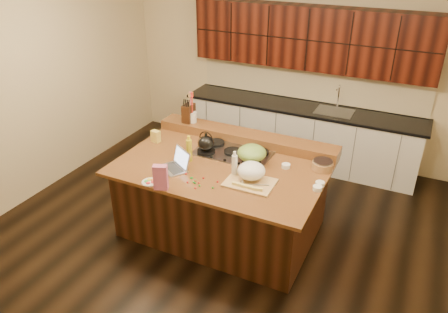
% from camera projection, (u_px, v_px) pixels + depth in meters
% --- Properties ---
extents(room, '(5.52, 5.02, 2.72)m').
position_uv_depth(room, '(222.00, 131.00, 4.89)').
color(room, black).
rests_on(room, ground).
extents(island, '(2.40, 1.60, 0.92)m').
position_uv_depth(island, '(222.00, 197.00, 5.30)').
color(island, black).
rests_on(island, ground).
extents(back_ledge, '(2.40, 0.30, 0.12)m').
position_uv_depth(back_ledge, '(246.00, 137.00, 5.62)').
color(back_ledge, black).
rests_on(back_ledge, island).
extents(cooktop, '(0.92, 0.52, 0.05)m').
position_uv_depth(cooktop, '(233.00, 153.00, 5.32)').
color(cooktop, gray).
rests_on(cooktop, island).
extents(back_counter, '(3.70, 0.66, 2.40)m').
position_uv_depth(back_counter, '(303.00, 102.00, 6.72)').
color(back_counter, silver).
rests_on(back_counter, ground).
extents(kettle, '(0.25, 0.25, 0.18)m').
position_uv_depth(kettle, '(206.00, 143.00, 5.28)').
color(kettle, black).
rests_on(kettle, cooktop).
extents(green_bowl, '(0.44, 0.44, 0.19)m').
position_uv_depth(green_bowl, '(252.00, 153.00, 5.05)').
color(green_bowl, olive).
rests_on(green_bowl, cooktop).
extents(laptop, '(0.41, 0.39, 0.22)m').
position_uv_depth(laptop, '(177.00, 164.00, 4.98)').
color(laptop, '#B7B7BC').
rests_on(laptop, island).
extents(oil_bottle, '(0.09, 0.09, 0.27)m').
position_uv_depth(oil_bottle, '(189.00, 150.00, 5.11)').
color(oil_bottle, gold).
rests_on(oil_bottle, island).
extents(vinegar_bottle, '(0.07, 0.07, 0.25)m').
position_uv_depth(vinegar_bottle, '(235.00, 166.00, 4.80)').
color(vinegar_bottle, silver).
rests_on(vinegar_bottle, island).
extents(wooden_tray, '(0.53, 0.42, 0.21)m').
position_uv_depth(wooden_tray, '(251.00, 174.00, 4.71)').
color(wooden_tray, tan).
rests_on(wooden_tray, island).
extents(ramekin_a, '(0.13, 0.13, 0.04)m').
position_uv_depth(ramekin_a, '(320.00, 184.00, 4.66)').
color(ramekin_a, white).
rests_on(ramekin_a, island).
extents(ramekin_b, '(0.13, 0.13, 0.04)m').
position_uv_depth(ramekin_b, '(286.00, 166.00, 5.01)').
color(ramekin_b, white).
rests_on(ramekin_b, island).
extents(ramekin_c, '(0.12, 0.12, 0.04)m').
position_uv_depth(ramekin_c, '(317.00, 188.00, 4.58)').
color(ramekin_c, white).
rests_on(ramekin_c, island).
extents(strainer_bowl, '(0.26, 0.26, 0.09)m').
position_uv_depth(strainer_bowl, '(322.00, 166.00, 4.97)').
color(strainer_bowl, '#996B3F').
rests_on(strainer_bowl, island).
extents(kitchen_timer, '(0.10, 0.10, 0.07)m').
position_uv_depth(kitchen_timer, '(242.00, 182.00, 4.67)').
color(kitchen_timer, silver).
rests_on(kitchen_timer, island).
extents(pink_bag, '(0.17, 0.13, 0.28)m').
position_uv_depth(pink_bag, '(161.00, 177.00, 4.55)').
color(pink_bag, '#BE5981').
rests_on(pink_bag, island).
extents(candy_plate, '(0.19, 0.19, 0.01)m').
position_uv_depth(candy_plate, '(150.00, 182.00, 4.72)').
color(candy_plate, white).
rests_on(candy_plate, island).
extents(package_box, '(0.12, 0.09, 0.15)m').
position_uv_depth(package_box, '(156.00, 136.00, 5.59)').
color(package_box, '#E0C64F').
rests_on(package_box, island).
extents(utensil_crock, '(0.13, 0.13, 0.14)m').
position_uv_depth(utensil_crock, '(192.00, 117.00, 5.87)').
color(utensil_crock, white).
rests_on(utensil_crock, back_ledge).
extents(knife_block, '(0.13, 0.20, 0.24)m').
position_uv_depth(knife_block, '(189.00, 113.00, 5.86)').
color(knife_block, black).
rests_on(knife_block, back_ledge).
extents(gumdrop_0, '(0.02, 0.02, 0.02)m').
position_uv_depth(gumdrop_0, '(218.00, 182.00, 4.73)').
color(gumdrop_0, red).
rests_on(gumdrop_0, island).
extents(gumdrop_1, '(0.02, 0.02, 0.02)m').
position_uv_depth(gumdrop_1, '(192.00, 178.00, 4.80)').
color(gumdrop_1, '#198C26').
rests_on(gumdrop_1, island).
extents(gumdrop_2, '(0.02, 0.02, 0.02)m').
position_uv_depth(gumdrop_2, '(195.00, 188.00, 4.61)').
color(gumdrop_2, red).
rests_on(gumdrop_2, island).
extents(gumdrop_3, '(0.02, 0.02, 0.02)m').
position_uv_depth(gumdrop_3, '(191.00, 178.00, 4.80)').
color(gumdrop_3, '#198C26').
rests_on(gumdrop_3, island).
extents(gumdrop_4, '(0.02, 0.02, 0.02)m').
position_uv_depth(gumdrop_4, '(195.00, 181.00, 4.74)').
color(gumdrop_4, red).
rests_on(gumdrop_4, island).
extents(gumdrop_5, '(0.02, 0.02, 0.02)m').
position_uv_depth(gumdrop_5, '(195.00, 180.00, 4.76)').
color(gumdrop_5, '#198C26').
rests_on(gumdrop_5, island).
extents(gumdrop_6, '(0.02, 0.02, 0.02)m').
position_uv_depth(gumdrop_6, '(203.00, 178.00, 4.79)').
color(gumdrop_6, red).
rests_on(gumdrop_6, island).
extents(gumdrop_7, '(0.02, 0.02, 0.02)m').
position_uv_depth(gumdrop_7, '(195.00, 183.00, 4.70)').
color(gumdrop_7, '#198C26').
rests_on(gumdrop_7, island).
extents(gumdrop_8, '(0.02, 0.02, 0.02)m').
position_uv_depth(gumdrop_8, '(187.00, 182.00, 4.71)').
color(gumdrop_8, red).
rests_on(gumdrop_8, island).
extents(gumdrop_9, '(0.02, 0.02, 0.02)m').
position_uv_depth(gumdrop_9, '(199.00, 186.00, 4.65)').
color(gumdrop_9, '#198C26').
rests_on(gumdrop_9, island).
extents(gumdrop_10, '(0.02, 0.02, 0.02)m').
position_uv_depth(gumdrop_10, '(199.00, 183.00, 4.71)').
color(gumdrop_10, red).
rests_on(gumdrop_10, island).
extents(gumdrop_11, '(0.02, 0.02, 0.02)m').
position_uv_depth(gumdrop_11, '(194.00, 182.00, 4.72)').
color(gumdrop_11, '#198C26').
rests_on(gumdrop_11, island).
extents(gumdrop_12, '(0.02, 0.02, 0.02)m').
position_uv_depth(gumdrop_12, '(186.00, 174.00, 4.88)').
color(gumdrop_12, red).
rests_on(gumdrop_12, island).
extents(gumdrop_13, '(0.02, 0.02, 0.02)m').
position_uv_depth(gumdrop_13, '(213.00, 188.00, 4.61)').
color(gumdrop_13, '#198C26').
rests_on(gumdrop_13, island).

